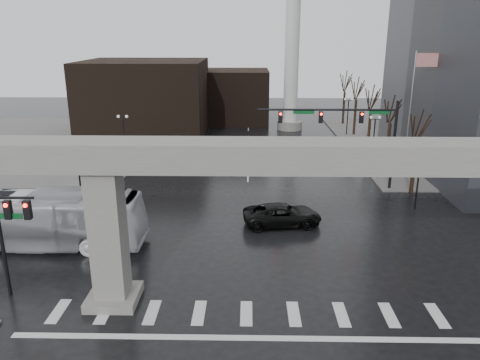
{
  "coord_description": "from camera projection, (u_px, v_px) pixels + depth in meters",
  "views": [
    {
      "loc": [
        0.08,
        -21.51,
        13.61
      ],
      "look_at": [
        -0.48,
        7.16,
        4.5
      ],
      "focal_mm": 35.0,
      "sensor_mm": 36.0,
      "label": 1
    }
  ],
  "objects": [
    {
      "name": "building_far_mid",
      "position": [
        236.0,
        96.0,
        73.0
      ],
      "size": [
        10.0,
        10.0,
        8.0
      ],
      "primitive_type": "cube",
      "color": "black",
      "rests_on": "ground"
    },
    {
      "name": "sidewalk_nw",
      "position": [
        44.0,
        143.0,
        59.39
      ],
      "size": [
        28.0,
        36.0,
        0.15
      ],
      "primitive_type": "cube",
      "color": "slate",
      "rests_on": "ground"
    },
    {
      "name": "ground",
      "position": [
        246.0,
        302.0,
        24.62
      ],
      "size": [
        160.0,
        160.0,
        0.0
      ],
      "primitive_type": "plane",
      "color": "black",
      "rests_on": "ground"
    },
    {
      "name": "sidewalk_ne",
      "position": [
        456.0,
        145.0,
        58.42
      ],
      "size": [
        28.0,
        36.0,
        0.15
      ],
      "primitive_type": "cube",
      "color": "slate",
      "rests_on": "ground"
    },
    {
      "name": "elevated_guideway",
      "position": [
        273.0,
        178.0,
        22.52
      ],
      "size": [
        48.0,
        2.6,
        8.7
      ],
      "color": "gray",
      "rests_on": "ground"
    },
    {
      "name": "city_bus",
      "position": [
        40.0,
        220.0,
        30.55
      ],
      "size": [
        13.63,
        3.28,
        3.79
      ],
      "primitive_type": "imported",
      "rotation": [
        0.0,
        0.0,
        1.56
      ],
      "color": "silver",
      "rests_on": "ground"
    },
    {
      "name": "smokestack",
      "position": [
        293.0,
        34.0,
        64.3
      ],
      "size": [
        3.6,
        3.6,
        30.0
      ],
      "color": "silver",
      "rests_on": "ground"
    },
    {
      "name": "far_car",
      "position": [
        229.0,
        157.0,
        50.48
      ],
      "size": [
        2.02,
        4.18,
        1.38
      ],
      "primitive_type": "imported",
      "rotation": [
        0.0,
        0.0,
        0.1
      ],
      "color": "black",
      "rests_on": "ground"
    },
    {
      "name": "pickup_truck",
      "position": [
        282.0,
        215.0,
        34.26
      ],
      "size": [
        6.01,
        3.35,
        1.59
      ],
      "primitive_type": "imported",
      "rotation": [
        0.0,
        0.0,
        1.7
      ],
      "color": "black",
      "rests_on": "ground"
    },
    {
      "name": "lamp_left_2",
      "position": [
        150.0,
        109.0,
        63.84
      ],
      "size": [
        1.22,
        0.32,
        5.11
      ],
      "color": "black",
      "rests_on": "ground"
    },
    {
      "name": "signal_mast_arm",
      "position": [
        351.0,
        126.0,
        40.6
      ],
      "size": [
        12.12,
        0.43,
        8.0
      ],
      "color": "black",
      "rests_on": "ground"
    },
    {
      "name": "tree_right_0",
      "position": [
        415.0,
        162.0,
        40.67
      ],
      "size": [
        1.09,
        1.58,
        7.5
      ],
      "color": "black",
      "rests_on": "ground"
    },
    {
      "name": "tree_right_3",
      "position": [
        355.0,
        114.0,
        63.49
      ],
      "size": [
        1.11,
        1.66,
        8.02
      ],
      "color": "black",
      "rests_on": "ground"
    },
    {
      "name": "lamp_right_1",
      "position": [
        374.0,
        131.0,
        50.0
      ],
      "size": [
        1.22,
        0.32,
        5.11
      ],
      "color": "black",
      "rests_on": "ground"
    },
    {
      "name": "lamp_right_2",
      "position": [
        348.0,
        110.0,
        63.34
      ],
      "size": [
        1.22,
        0.32,
        5.11
      ],
      "color": "black",
      "rests_on": "ground"
    },
    {
      "name": "building_far_left",
      "position": [
        146.0,
        98.0,
        63.39
      ],
      "size": [
        16.0,
        14.0,
        10.0
      ],
      "primitive_type": "cube",
      "color": "black",
      "rests_on": "ground"
    },
    {
      "name": "flagpole_assembly",
      "position": [
        414.0,
        101.0,
        43.02
      ],
      "size": [
        2.06,
        0.12,
        12.0
      ],
      "color": "silver",
      "rests_on": "ground"
    },
    {
      "name": "lamp_right_0",
      "position": [
        420.0,
        167.0,
        36.66
      ],
      "size": [
        1.22,
        0.32,
        5.11
      ],
      "color": "black",
      "rests_on": "ground"
    },
    {
      "name": "tree_right_1",
      "position": [
        389.0,
        141.0,
        48.28
      ],
      "size": [
        1.09,
        1.61,
        7.67
      ],
      "color": "black",
      "rests_on": "ground"
    },
    {
      "name": "tree_right_2",
      "position": [
        370.0,
        125.0,
        55.88
      ],
      "size": [
        1.1,
        1.63,
        7.85
      ],
      "color": "black",
      "rests_on": "ground"
    },
    {
      "name": "lamp_left_1",
      "position": [
        123.0,
        130.0,
        50.5
      ],
      "size": [
        1.22,
        0.32,
        5.11
      ],
      "color": "black",
      "rests_on": "ground"
    },
    {
      "name": "tree_right_4",
      "position": [
        344.0,
        105.0,
        71.09
      ],
      "size": [
        1.12,
        1.69,
        8.19
      ],
      "color": "black",
      "rests_on": "ground"
    },
    {
      "name": "signal_left_pole",
      "position": [
        10.0,
        226.0,
        24.09
      ],
      "size": [
        2.3,
        0.3,
        6.0
      ],
      "color": "black",
      "rests_on": "ground"
    },
    {
      "name": "lamp_left_0",
      "position": [
        78.0,
        165.0,
        37.16
      ],
      "size": [
        1.22,
        0.32,
        5.11
      ],
      "color": "black",
      "rests_on": "ground"
    }
  ]
}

